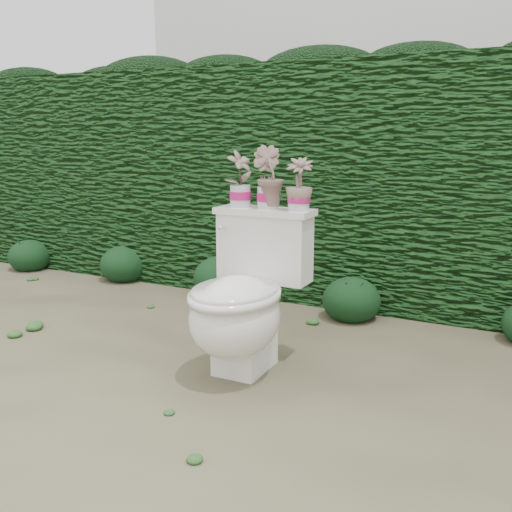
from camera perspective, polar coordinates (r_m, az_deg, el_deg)
The scene contains 11 objects.
ground at distance 2.99m, azimuth -3.99°, elevation -10.38°, with size 60.00×60.00×0.00m, color #7A7354.
hedge at distance 4.23m, azimuth 6.98°, elevation 7.41°, with size 8.00×1.00×1.60m, color #21591D.
house_wall at distance 8.45m, azimuth 21.88°, elevation 17.14°, with size 8.00×3.50×4.00m, color silver.
toilet at distance 2.75m, azimuth -1.30°, elevation -4.52°, with size 0.50×0.68×0.78m.
potted_plant_left at distance 2.92m, azimuth -1.59°, elevation 7.60°, with size 0.14×0.10×0.27m, color #2A7C26.
potted_plant_center at distance 2.85m, azimuth 1.20°, elevation 7.75°, with size 0.16×0.13×0.30m, color #2A7C26.
potted_plant_right at distance 2.78m, azimuth 4.32°, elevation 7.02°, with size 0.13×0.13×0.24m, color #2A7C26.
liriope_clump_0 at distance 5.25m, azimuth -21.71°, elevation 0.30°, with size 0.36×0.36×0.28m, color #143B18.
liriope_clump_1 at distance 4.65m, azimuth -13.06°, elevation -0.48°, with size 0.38×0.38×0.30m, color #143B18.
liriope_clump_2 at distance 4.08m, azimuth -3.52°, elevation -1.81°, with size 0.40×0.40×0.32m, color #143B18.
liriope_clump_3 at distance 3.64m, azimuth 9.54°, elevation -3.94°, with size 0.37×0.37×0.29m, color #143B18.
Camera 1 is at (1.41, -2.37, 1.14)m, focal length 40.00 mm.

